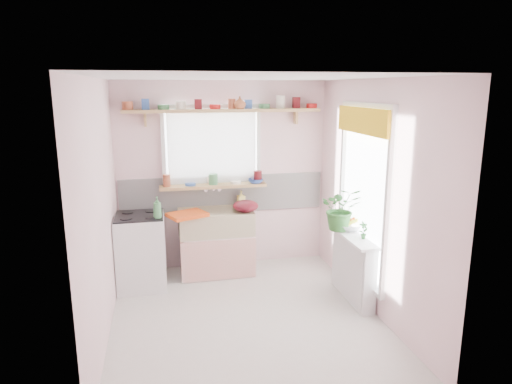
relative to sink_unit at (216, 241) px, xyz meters
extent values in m
plane|color=silver|center=(0.15, -1.29, -0.43)|extent=(3.20, 3.20, 0.00)
plane|color=white|center=(0.15, -1.29, 2.07)|extent=(3.20, 3.20, 0.00)
plane|color=#FFD5DA|center=(0.15, 0.31, 0.82)|extent=(2.80, 0.00, 2.80)
plane|color=#FFD5DA|center=(0.15, -2.89, 0.82)|extent=(2.80, 0.00, 2.80)
plane|color=#FFD5DA|center=(-1.25, -1.29, 0.82)|extent=(0.00, 3.20, 3.20)
plane|color=#FFD5DA|center=(1.55, -1.29, 0.82)|extent=(0.00, 3.20, 3.20)
cube|color=white|center=(0.15, 0.29, 0.57)|extent=(2.74, 0.03, 0.50)
cube|color=#CF868B|center=(0.15, 0.29, 0.37)|extent=(2.74, 0.02, 0.12)
cube|color=white|center=(0.00, 0.30, 1.22)|extent=(1.20, 0.01, 1.00)
cube|color=white|center=(0.00, 0.24, 1.22)|extent=(1.15, 0.02, 0.95)
cube|color=white|center=(1.54, -1.09, 0.82)|extent=(0.01, 1.10, 1.90)
cube|color=gold|center=(1.46, -1.09, 1.63)|extent=(0.03, 1.20, 0.28)
cube|color=white|center=(0.00, 0.01, -0.16)|extent=(0.85, 0.55, 0.55)
cube|color=#D24E3E|center=(0.00, -0.27, -0.16)|extent=(0.95, 0.02, 0.53)
cube|color=beige|center=(0.00, 0.01, 0.27)|extent=(0.95, 0.55, 0.30)
cylinder|color=silver|center=(0.00, 0.26, 0.67)|extent=(0.03, 0.22, 0.03)
cube|color=white|center=(-0.95, -0.24, 0.02)|extent=(0.58, 0.58, 0.90)
cube|color=black|center=(-0.95, -0.24, 0.47)|extent=(0.56, 0.56, 0.02)
cylinder|color=black|center=(-1.09, -0.38, 0.49)|extent=(0.14, 0.14, 0.01)
cylinder|color=black|center=(-0.81, -0.38, 0.49)|extent=(0.14, 0.14, 0.01)
cylinder|color=black|center=(-1.09, -0.10, 0.49)|extent=(0.14, 0.14, 0.01)
cylinder|color=black|center=(-0.81, -0.10, 0.49)|extent=(0.14, 0.14, 0.01)
cube|color=white|center=(1.45, -1.09, -0.06)|extent=(0.15, 0.90, 0.75)
cube|color=white|center=(1.42, -1.09, 0.33)|extent=(0.22, 0.95, 0.03)
cube|color=tan|center=(0.00, 0.19, 0.71)|extent=(1.40, 0.22, 0.04)
cube|color=tan|center=(0.15, 0.18, 1.69)|extent=(2.52, 0.24, 0.04)
cylinder|color=#A55133|center=(-1.03, 0.18, 1.77)|extent=(0.11, 0.11, 0.12)
cylinder|color=#3359A5|center=(-0.82, 0.18, 1.77)|extent=(0.11, 0.11, 0.12)
cylinder|color=#3F7F4C|center=(-0.60, 0.18, 1.74)|extent=(0.11, 0.11, 0.06)
cylinder|color=silver|center=(-0.39, 0.18, 1.77)|extent=(0.11, 0.11, 0.12)
cylinder|color=#590F14|center=(-0.17, 0.18, 1.77)|extent=(0.11, 0.11, 0.12)
cylinder|color=red|center=(0.04, 0.18, 1.74)|extent=(0.11, 0.11, 0.06)
cylinder|color=#A55133|center=(0.26, 0.18, 1.77)|extent=(0.11, 0.11, 0.12)
cylinder|color=#3359A5|center=(0.47, 0.18, 1.77)|extent=(0.11, 0.11, 0.12)
cylinder|color=#3F7F4C|center=(0.69, 0.18, 1.74)|extent=(0.11, 0.11, 0.06)
cylinder|color=silver|center=(0.90, 0.18, 1.77)|extent=(0.11, 0.11, 0.12)
cylinder|color=#590F14|center=(1.12, 0.18, 1.77)|extent=(0.11, 0.11, 0.12)
cylinder|color=red|center=(1.33, 0.18, 1.74)|extent=(0.11, 0.11, 0.06)
cylinder|color=#A55133|center=(-0.62, 0.19, 0.79)|extent=(0.11, 0.11, 0.12)
cylinder|color=#3359A5|center=(-0.31, 0.19, 0.79)|extent=(0.11, 0.11, 0.12)
cylinder|color=#3F7F4C|center=(0.00, 0.19, 0.76)|extent=(0.11, 0.11, 0.06)
cylinder|color=silver|center=(0.31, 0.19, 0.79)|extent=(0.11, 0.11, 0.12)
cylinder|color=#590F14|center=(0.62, 0.19, 0.79)|extent=(0.11, 0.11, 0.12)
cube|color=#E34C14|center=(-0.38, -0.19, 0.44)|extent=(0.55, 0.49, 0.04)
ellipsoid|color=#540E18|center=(0.38, -0.12, 0.49)|extent=(0.39, 0.39, 0.15)
imported|color=#2D6729|center=(1.36, -0.88, 0.60)|extent=(0.54, 0.50, 0.52)
imported|color=silver|center=(1.48, -0.89, 0.38)|extent=(0.33, 0.33, 0.08)
imported|color=#266028|center=(1.48, -1.24, 0.44)|extent=(0.11, 0.09, 0.20)
imported|color=#F2E16B|center=(0.37, 0.21, 0.52)|extent=(0.11, 0.11, 0.20)
imported|color=white|center=(-0.02, 0.25, 0.78)|extent=(0.17, 0.17, 0.10)
imported|color=#2E4B95|center=(0.56, 0.15, 0.76)|extent=(0.21, 0.21, 0.06)
imported|color=#AA5A34|center=(0.35, 0.12, 1.79)|extent=(0.16, 0.16, 0.16)
imported|color=#458A50|center=(-0.73, -0.42, 0.61)|extent=(0.11, 0.11, 0.26)
sphere|color=#D54F11|center=(1.48, -0.89, 0.44)|extent=(0.08, 0.08, 0.08)
sphere|color=#D54F11|center=(1.54, -0.86, 0.44)|extent=(0.08, 0.08, 0.08)
sphere|color=#D54F11|center=(1.43, -0.87, 0.44)|extent=(0.08, 0.08, 0.08)
cylinder|color=yellow|center=(1.50, -0.94, 0.45)|extent=(0.18, 0.04, 0.10)
camera|label=1|loc=(-0.68, -5.68, 1.97)|focal=32.00mm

